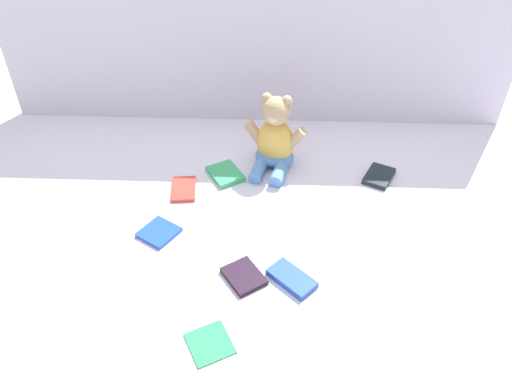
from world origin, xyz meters
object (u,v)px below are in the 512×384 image
book_case_1 (379,176)px  book_case_4 (225,174)px  book_case_6 (242,276)px  book_case_2 (210,343)px  book_case_3 (292,279)px  teddy_bear (275,140)px  book_case_0 (184,189)px  book_case_5 (159,232)px

book_case_1 → book_case_4: same height
book_case_6 → book_case_1: bearing=-167.8°
book_case_2 → book_case_6: size_ratio=0.93×
book_case_3 → book_case_4: 0.49m
teddy_bear → book_case_3: 0.53m
book_case_0 → book_case_3: book_case_3 is taller
teddy_bear → book_case_4: size_ratio=2.19×
book_case_3 → book_case_4: (-0.21, 0.44, -0.00)m
book_case_2 → book_case_6: bearing=-135.2°
book_case_1 → book_case_3: bearing=-96.5°
book_case_3 → book_case_5: (-0.38, 0.16, -0.00)m
book_case_5 → teddy_bear: bearing=79.9°
book_case_3 → book_case_5: book_case_3 is taller
book_case_4 → book_case_0: bearing=1.6°
book_case_4 → book_case_5: 0.33m
teddy_bear → book_case_6: (-0.08, -0.52, -0.09)m
book_case_2 → book_case_5: book_case_5 is taller
book_case_5 → book_case_3: bearing=9.2°
teddy_bear → book_case_0: 0.34m
book_case_0 → book_case_4: size_ratio=1.02×
teddy_bear → book_case_2: size_ratio=2.58×
book_case_1 → book_case_3: (-0.29, -0.45, 0.00)m
teddy_bear → book_case_6: teddy_bear is taller
teddy_bear → book_case_1: 0.36m
book_case_2 → book_case_6: (0.06, 0.20, 0.00)m
book_case_4 → book_case_6: size_ratio=1.09×
book_case_0 → teddy_bear: bearing=22.6°
book_case_0 → book_case_6: 0.42m
teddy_bear → book_case_1: size_ratio=2.23×
book_case_1 → book_case_3: book_case_3 is taller
book_case_4 → book_case_6: (0.08, -0.44, -0.00)m
teddy_bear → book_case_5: bearing=-119.3°
book_case_3 → book_case_5: bearing=110.5°
book_case_3 → book_case_4: book_case_3 is taller
teddy_bear → book_case_0: bearing=-138.2°
book_case_1 → book_case_6: 0.62m
teddy_bear → book_case_0: teddy_bear is taller
book_case_0 → book_case_6: book_case_6 is taller
book_case_0 → book_case_2: size_ratio=1.21×
book_case_2 → teddy_bear: bearing=-129.1°
book_case_0 → book_case_2: book_case_0 is taller
book_case_2 → book_case_3: bearing=-162.1°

